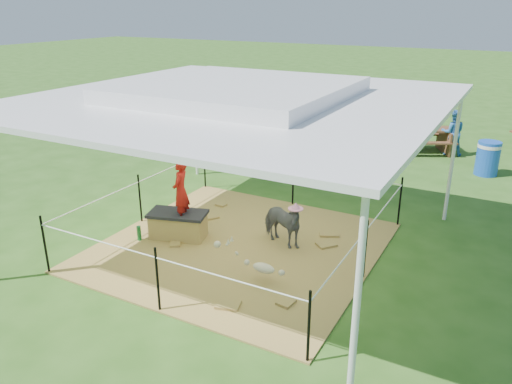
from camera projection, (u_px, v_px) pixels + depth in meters
The scene contains 14 objects.
ground at pixel (240, 247), 8.89m from camera, with size 90.00×90.00×0.00m, color #2D5919.
hay_patch at pixel (240, 246), 8.88m from camera, with size 4.60×4.60×0.03m, color brown.
canopy_tent at pixel (238, 96), 7.94m from camera, with size 6.30×6.30×2.90m.
rope_fence at pixel (240, 214), 8.66m from camera, with size 4.54×4.54×1.00m.
straw_bale at pixel (178, 226), 9.13m from camera, with size 0.98×0.49×0.44m, color #A67A3C.
dark_cloth at pixel (178, 214), 9.04m from camera, with size 1.05×0.54×0.05m, color black.
woman at pixel (180, 186), 8.80m from camera, with size 0.43×0.28×1.18m, color #B11611.
green_bottle at pixel (139, 233), 9.04m from camera, with size 0.08×0.08×0.27m, color #186E2A.
pony at pixel (281, 223), 8.77m from camera, with size 0.45×0.98×0.83m, color #49494E.
pink_hat at pixel (282, 198), 8.60m from camera, with size 0.26×0.26×0.12m, color pink.
foal at pixel (264, 266), 7.64m from camera, with size 0.95×0.53×0.53m, color beige, non-canonical shape.
trash_barrel at pixel (488, 158), 12.49m from camera, with size 0.56×0.56×0.86m, color blue.
picnic_table_near at pixel (421, 140), 14.47m from camera, with size 1.68×1.22×0.70m, color #58311E.
distant_person at pixel (453, 133), 14.05m from camera, with size 0.64×0.50×1.31m, color #306CB4.
Camera 1 is at (4.04, -6.87, 4.07)m, focal length 35.00 mm.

